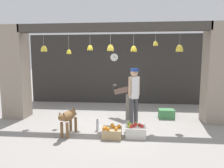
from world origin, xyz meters
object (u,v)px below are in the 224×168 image
at_px(fruit_crate_oranges, 112,132).
at_px(fruit_crate_apples, 135,131).
at_px(shopkeeper, 134,93).
at_px(worker_stooping, 124,96).
at_px(dog, 68,117).
at_px(produce_box_green, 166,114).
at_px(water_bottle, 97,125).
at_px(wall_clock, 114,57).

height_order(fruit_crate_oranges, fruit_crate_apples, fruit_crate_apples).
bearing_deg(shopkeeper, worker_stooping, -99.82).
relative_size(shopkeeper, fruit_crate_apples, 3.37).
height_order(dog, shopkeeper, shopkeeper).
bearing_deg(shopkeeper, dog, -3.51).
relative_size(fruit_crate_oranges, produce_box_green, 0.93).
xyz_separation_m(worker_stooping, fruit_crate_apples, (0.33, -1.59, -0.55)).
distance_m(water_bottle, wall_clock, 3.81).
relative_size(dog, water_bottle, 2.94).
distance_m(worker_stooping, water_bottle, 1.52).
distance_m(shopkeeper, fruit_crate_oranges, 1.29).
bearing_deg(wall_clock, water_bottle, -93.01).
xyz_separation_m(fruit_crate_oranges, fruit_crate_apples, (0.56, 0.10, 0.01)).
relative_size(fruit_crate_apples, water_bottle, 1.62).
distance_m(produce_box_green, water_bottle, 2.39).
relative_size(produce_box_green, wall_clock, 1.43).
height_order(shopkeeper, water_bottle, shopkeeper).
height_order(shopkeeper, worker_stooping, shopkeeper).
bearing_deg(shopkeeper, fruit_crate_apples, 63.06).
xyz_separation_m(dog, fruit_crate_apples, (1.65, 0.04, -0.30)).
bearing_deg(dog, shopkeeper, 125.70).
bearing_deg(dog, fruit_crate_apples, 101.50).
relative_size(worker_stooping, water_bottle, 3.51).
height_order(fruit_crate_oranges, wall_clock, wall_clock).
relative_size(fruit_crate_oranges, water_bottle, 1.52).
xyz_separation_m(shopkeeper, wall_clock, (-0.78, 2.95, 0.99)).
xyz_separation_m(fruit_crate_apples, produce_box_green, (1.02, 1.63, -0.00)).
bearing_deg(wall_clock, produce_box_green, -48.18).
relative_size(fruit_crate_apples, produce_box_green, 0.99).
xyz_separation_m(worker_stooping, wall_clock, (-0.48, 2.09, 1.25)).
bearing_deg(wall_clock, worker_stooping, -77.04).
bearing_deg(produce_box_green, fruit_crate_oranges, -132.45).
xyz_separation_m(fruit_crate_oranges, produce_box_green, (1.59, 1.73, 0.01)).
relative_size(fruit_crate_apples, wall_clock, 1.42).
height_order(worker_stooping, wall_clock, wall_clock).
bearing_deg(wall_clock, dog, -102.72).
height_order(fruit_crate_apples, produce_box_green, fruit_crate_apples).
bearing_deg(worker_stooping, wall_clock, 54.29).
height_order(shopkeeper, fruit_crate_apples, shopkeeper).
distance_m(worker_stooping, fruit_crate_oranges, 1.80).
bearing_deg(dog, fruit_crate_oranges, 96.91).
relative_size(dog, shopkeeper, 0.54).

